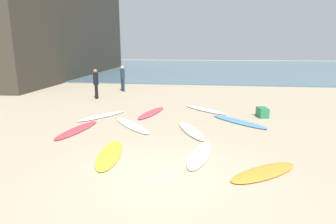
{
  "coord_description": "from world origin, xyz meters",
  "views": [
    {
      "loc": [
        0.93,
        -5.55,
        2.78
      ],
      "look_at": [
        -0.58,
        5.11,
        0.3
      ],
      "focal_mm": 29.98,
      "sensor_mm": 36.0,
      "label": 1
    }
  ],
  "objects_px": {
    "surfboard_7": "(238,122)",
    "surfboard_1": "(77,130)",
    "surfboard_8": "(102,116)",
    "surfboard_2": "(191,130)",
    "surfboard_3": "(110,154)",
    "surfboard_4": "(132,125)",
    "beachgoer_mid": "(123,77)",
    "beach_cooler": "(262,112)",
    "surfboard_9": "(151,113)",
    "surfboard_6": "(200,154)",
    "beachgoer_near": "(96,82)",
    "surfboard_0": "(205,110)",
    "surfboard_5": "(264,172)"
  },
  "relations": [
    {
      "from": "surfboard_1",
      "to": "surfboard_9",
      "type": "relative_size",
      "value": 0.97
    },
    {
      "from": "beachgoer_mid",
      "to": "surfboard_6",
      "type": "bearing_deg",
      "value": -17.7
    },
    {
      "from": "surfboard_0",
      "to": "surfboard_5",
      "type": "bearing_deg",
      "value": -123.67
    },
    {
      "from": "surfboard_2",
      "to": "surfboard_3",
      "type": "xyz_separation_m",
      "value": [
        -1.99,
        -2.44,
        -0.01
      ]
    },
    {
      "from": "surfboard_1",
      "to": "surfboard_9",
      "type": "xyz_separation_m",
      "value": [
        2.03,
        2.84,
        0.01
      ]
    },
    {
      "from": "surfboard_5",
      "to": "surfboard_7",
      "type": "distance_m",
      "value": 4.46
    },
    {
      "from": "surfboard_1",
      "to": "surfboard_8",
      "type": "height_order",
      "value": "surfboard_8"
    },
    {
      "from": "surfboard_7",
      "to": "surfboard_8",
      "type": "bearing_deg",
      "value": -46.47
    },
    {
      "from": "surfboard_4",
      "to": "surfboard_5",
      "type": "xyz_separation_m",
      "value": [
        3.98,
        -3.38,
        -0.0
      ]
    },
    {
      "from": "surfboard_4",
      "to": "beachgoer_near",
      "type": "height_order",
      "value": "beachgoer_near"
    },
    {
      "from": "surfboard_5",
      "to": "beachgoer_mid",
      "type": "height_order",
      "value": "beachgoer_mid"
    },
    {
      "from": "surfboard_6",
      "to": "beachgoer_near",
      "type": "bearing_deg",
      "value": -42.99
    },
    {
      "from": "surfboard_6",
      "to": "beachgoer_mid",
      "type": "height_order",
      "value": "beachgoer_mid"
    },
    {
      "from": "surfboard_6",
      "to": "beachgoer_mid",
      "type": "bearing_deg",
      "value": -53.93
    },
    {
      "from": "surfboard_1",
      "to": "surfboard_6",
      "type": "height_order",
      "value": "surfboard_6"
    },
    {
      "from": "surfboard_4",
      "to": "beach_cooler",
      "type": "height_order",
      "value": "beach_cooler"
    },
    {
      "from": "surfboard_0",
      "to": "surfboard_3",
      "type": "relative_size",
      "value": 1.12
    },
    {
      "from": "surfboard_4",
      "to": "beachgoer_mid",
      "type": "relative_size",
      "value": 1.53
    },
    {
      "from": "surfboard_2",
      "to": "surfboard_5",
      "type": "distance_m",
      "value": 3.53
    },
    {
      "from": "surfboard_8",
      "to": "surfboard_9",
      "type": "relative_size",
      "value": 0.96
    },
    {
      "from": "surfboard_3",
      "to": "surfboard_5",
      "type": "relative_size",
      "value": 1.12
    },
    {
      "from": "surfboard_3",
      "to": "surfboard_9",
      "type": "xyz_separation_m",
      "value": [
        0.15,
        4.87,
        0.01
      ]
    },
    {
      "from": "surfboard_2",
      "to": "beachgoer_mid",
      "type": "relative_size",
      "value": 1.36
    },
    {
      "from": "surfboard_3",
      "to": "surfboard_7",
      "type": "height_order",
      "value": "surfboard_7"
    },
    {
      "from": "surfboard_6",
      "to": "beachgoer_near",
      "type": "relative_size",
      "value": 1.31
    },
    {
      "from": "surfboard_3",
      "to": "beachgoer_mid",
      "type": "height_order",
      "value": "beachgoer_mid"
    },
    {
      "from": "surfboard_7",
      "to": "surfboard_1",
      "type": "bearing_deg",
      "value": -26.58
    },
    {
      "from": "surfboard_9",
      "to": "beach_cooler",
      "type": "height_order",
      "value": "beach_cooler"
    },
    {
      "from": "beachgoer_near",
      "to": "beachgoer_mid",
      "type": "xyz_separation_m",
      "value": [
        0.66,
        2.8,
        0.01
      ]
    },
    {
      "from": "surfboard_0",
      "to": "surfboard_4",
      "type": "bearing_deg",
      "value": -176.73
    },
    {
      "from": "surfboard_9",
      "to": "surfboard_1",
      "type": "bearing_deg",
      "value": -113.15
    },
    {
      "from": "beachgoer_mid",
      "to": "surfboard_0",
      "type": "bearing_deg",
      "value": 2.36
    },
    {
      "from": "surfboard_1",
      "to": "surfboard_6",
      "type": "distance_m",
      "value": 4.57
    },
    {
      "from": "surfboard_5",
      "to": "beachgoer_mid",
      "type": "xyz_separation_m",
      "value": [
        -6.76,
        11.42,
        0.88
      ]
    },
    {
      "from": "beachgoer_mid",
      "to": "surfboard_1",
      "type": "bearing_deg",
      "value": -37.58
    },
    {
      "from": "surfboard_2",
      "to": "surfboard_7",
      "type": "height_order",
      "value": "surfboard_2"
    },
    {
      "from": "beach_cooler",
      "to": "surfboard_1",
      "type": "bearing_deg",
      "value": -156.6
    },
    {
      "from": "surfboard_3",
      "to": "surfboard_6",
      "type": "bearing_deg",
      "value": -1.63
    },
    {
      "from": "surfboard_2",
      "to": "beachgoer_mid",
      "type": "height_order",
      "value": "beachgoer_mid"
    },
    {
      "from": "surfboard_0",
      "to": "surfboard_3",
      "type": "height_order",
      "value": "surfboard_0"
    },
    {
      "from": "surfboard_0",
      "to": "surfboard_1",
      "type": "xyz_separation_m",
      "value": [
        -4.31,
        -3.78,
        -0.01
      ]
    },
    {
      "from": "surfboard_6",
      "to": "surfboard_0",
      "type": "bearing_deg",
      "value": -81.31
    },
    {
      "from": "surfboard_6",
      "to": "surfboard_9",
      "type": "relative_size",
      "value": 0.87
    },
    {
      "from": "surfboard_2",
      "to": "surfboard_3",
      "type": "distance_m",
      "value": 3.15
    },
    {
      "from": "surfboard_1",
      "to": "surfboard_3",
      "type": "distance_m",
      "value": 2.77
    },
    {
      "from": "surfboard_2",
      "to": "beach_cooler",
      "type": "relative_size",
      "value": 3.74
    },
    {
      "from": "surfboard_3",
      "to": "beachgoer_mid",
      "type": "xyz_separation_m",
      "value": [
        -2.94,
        10.85,
        0.88
      ]
    },
    {
      "from": "surfboard_6",
      "to": "surfboard_7",
      "type": "xyz_separation_m",
      "value": [
        1.35,
        3.57,
        -0.0
      ]
    },
    {
      "from": "surfboard_5",
      "to": "surfboard_8",
      "type": "relative_size",
      "value": 0.83
    },
    {
      "from": "surfboard_3",
      "to": "surfboard_4",
      "type": "height_order",
      "value": "surfboard_4"
    }
  ]
}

